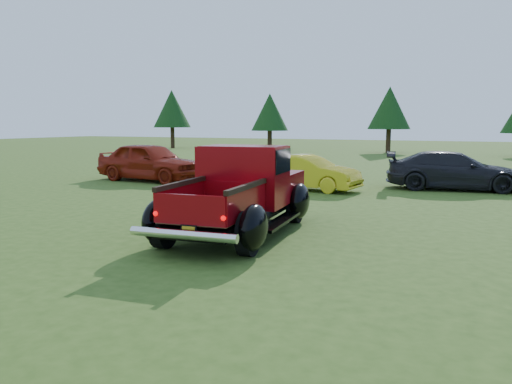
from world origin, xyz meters
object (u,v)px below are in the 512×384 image
Objects in this scene: tree_mid_left at (389,108)px; show_car_grey at (454,171)px; tree_west at (270,112)px; pickup_truck at (244,190)px; tree_far_west at (172,109)px; show_car_red at (150,162)px; show_car_yellow at (307,172)px.

tree_mid_left is 21.77m from show_car_grey.
tree_mid_left is (9.00, 2.00, 0.27)m from tree_west.
pickup_truck reaches higher than show_car_grey.
tree_far_west is 10.06m from tree_west.
tree_west is 1.04× the size of show_car_red.
pickup_truck is (11.33, -27.62, -2.26)m from tree_west.
tree_west is 0.93× the size of pickup_truck.
tree_far_west is at bearing 174.29° from tree_west.
show_car_yellow is at bearing -84.33° from show_car_red.
pickup_truck is 1.11× the size of show_car_grey.
show_car_yellow is at bearing 92.25° from pickup_truck.
show_car_grey is at bearing 62.44° from pickup_truck.
tree_west is 1.03× the size of show_car_grey.
show_car_yellow is (1.42, -22.94, -2.79)m from tree_mid_left.
tree_far_west reaches higher than pickup_truck.
show_car_yellow is (6.45, 0.06, -0.16)m from show_car_red.
show_car_yellow is at bearing -47.05° from tree_far_west.
tree_west reaches higher than show_car_red.
show_car_grey is (4.50, 2.17, 0.06)m from show_car_yellow.
tree_west is at bearing 33.66° from show_car_yellow.
tree_mid_left is 23.15m from show_car_yellow.
tree_mid_left is 1.01× the size of pickup_truck.
tree_mid_left reaches higher than tree_west.
pickup_truck is at bearing 148.67° from show_car_grey.
tree_mid_left is at bearing 12.53° from tree_west.
tree_mid_left is (19.00, 1.00, -0.14)m from tree_far_west.
show_car_grey is (24.92, -19.77, -2.87)m from tree_far_west.
show_car_grey reaches higher than show_car_yellow.
tree_far_west is at bearing 121.23° from pickup_truck.
show_car_yellow is 0.80× the size of show_car_grey.
tree_mid_left is at bearing 89.03° from pickup_truck.
show_car_yellow is 4.99m from show_car_grey.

